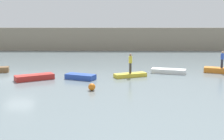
{
  "coord_description": "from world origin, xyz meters",
  "views": [
    {
      "loc": [
        8.6,
        -24.89,
        5.05
      ],
      "look_at": [
        8.37,
        1.7,
        0.48
      ],
      "focal_mm": 45.56,
      "sensor_mm": 36.0,
      "label": 1
    }
  ],
  "objects_px": {
    "rowboat_red": "(35,77)",
    "rowboat_blue": "(80,77)",
    "person_yellow_shirt": "(130,62)",
    "rowboat_white": "(168,71)",
    "person_blue_shirt": "(222,59)",
    "mooring_buoy": "(92,87)",
    "rowboat_orange": "(221,70)",
    "rowboat_yellow": "(130,75)"
  },
  "relations": [
    {
      "from": "rowboat_red",
      "to": "rowboat_orange",
      "type": "distance_m",
      "value": 17.96
    },
    {
      "from": "rowboat_orange",
      "to": "mooring_buoy",
      "type": "relative_size",
      "value": 6.12
    },
    {
      "from": "rowboat_white",
      "to": "person_yellow_shirt",
      "type": "xyz_separation_m",
      "value": [
        -3.87,
        -1.99,
        1.14
      ]
    },
    {
      "from": "rowboat_yellow",
      "to": "rowboat_white",
      "type": "height_order",
      "value": "rowboat_white"
    },
    {
      "from": "rowboat_red",
      "to": "mooring_buoy",
      "type": "relative_size",
      "value": 6.13
    },
    {
      "from": "mooring_buoy",
      "to": "rowboat_orange",
      "type": "bearing_deg",
      "value": 30.98
    },
    {
      "from": "person_blue_shirt",
      "to": "mooring_buoy",
      "type": "bearing_deg",
      "value": -149.02
    },
    {
      "from": "rowboat_red",
      "to": "rowboat_white",
      "type": "distance_m",
      "value": 12.76
    },
    {
      "from": "rowboat_white",
      "to": "rowboat_orange",
      "type": "relative_size",
      "value": 1.01
    },
    {
      "from": "rowboat_white",
      "to": "rowboat_orange",
      "type": "bearing_deg",
      "value": 20.33
    },
    {
      "from": "rowboat_blue",
      "to": "mooring_buoy",
      "type": "xyz_separation_m",
      "value": [
        1.33,
        -4.13,
        0.04
      ]
    },
    {
      "from": "rowboat_yellow",
      "to": "rowboat_orange",
      "type": "xyz_separation_m",
      "value": [
        9.17,
        2.2,
        0.08
      ]
    },
    {
      "from": "rowboat_blue",
      "to": "mooring_buoy",
      "type": "bearing_deg",
      "value": -49.31
    },
    {
      "from": "person_yellow_shirt",
      "to": "rowboat_blue",
      "type": "bearing_deg",
      "value": -166.68
    },
    {
      "from": "rowboat_red",
      "to": "person_yellow_shirt",
      "type": "bearing_deg",
      "value": -20.72
    },
    {
      "from": "rowboat_yellow",
      "to": "person_yellow_shirt",
      "type": "distance_m",
      "value": 1.18
    },
    {
      "from": "mooring_buoy",
      "to": "rowboat_white",
      "type": "bearing_deg",
      "value": 45.69
    },
    {
      "from": "rowboat_yellow",
      "to": "rowboat_orange",
      "type": "height_order",
      "value": "rowboat_orange"
    },
    {
      "from": "rowboat_blue",
      "to": "rowboat_yellow",
      "type": "bearing_deg",
      "value": 36.15
    },
    {
      "from": "rowboat_red",
      "to": "mooring_buoy",
      "type": "height_order",
      "value": "mooring_buoy"
    },
    {
      "from": "rowboat_blue",
      "to": "person_yellow_shirt",
      "type": "distance_m",
      "value": 4.71
    },
    {
      "from": "rowboat_red",
      "to": "rowboat_white",
      "type": "bearing_deg",
      "value": -14.73
    },
    {
      "from": "mooring_buoy",
      "to": "rowboat_yellow",
      "type": "bearing_deg",
      "value": 58.91
    },
    {
      "from": "rowboat_white",
      "to": "person_yellow_shirt",
      "type": "height_order",
      "value": "person_yellow_shirt"
    },
    {
      "from": "person_yellow_shirt",
      "to": "mooring_buoy",
      "type": "bearing_deg",
      "value": -121.09
    },
    {
      "from": "rowboat_orange",
      "to": "person_yellow_shirt",
      "type": "relative_size",
      "value": 1.83
    },
    {
      "from": "person_yellow_shirt",
      "to": "person_blue_shirt",
      "type": "distance_m",
      "value": 9.43
    },
    {
      "from": "rowboat_red",
      "to": "rowboat_orange",
      "type": "xyz_separation_m",
      "value": [
        17.6,
        3.59,
        0.02
      ]
    },
    {
      "from": "rowboat_blue",
      "to": "mooring_buoy",
      "type": "relative_size",
      "value": 4.94
    },
    {
      "from": "rowboat_blue",
      "to": "person_yellow_shirt",
      "type": "bearing_deg",
      "value": 36.15
    },
    {
      "from": "rowboat_orange",
      "to": "person_yellow_shirt",
      "type": "height_order",
      "value": "person_yellow_shirt"
    },
    {
      "from": "rowboat_yellow",
      "to": "person_yellow_shirt",
      "type": "xyz_separation_m",
      "value": [
        0.0,
        -0.0,
        1.18
      ]
    },
    {
      "from": "rowboat_red",
      "to": "rowboat_orange",
      "type": "bearing_deg",
      "value": -18.55
    },
    {
      "from": "mooring_buoy",
      "to": "rowboat_red",
      "type": "bearing_deg",
      "value": 144.45
    },
    {
      "from": "rowboat_blue",
      "to": "rowboat_white",
      "type": "relative_size",
      "value": 0.8
    },
    {
      "from": "person_yellow_shirt",
      "to": "mooring_buoy",
      "type": "xyz_separation_m",
      "value": [
        -3.12,
        -5.18,
        -1.09
      ]
    },
    {
      "from": "rowboat_blue",
      "to": "rowboat_orange",
      "type": "xyz_separation_m",
      "value": [
        13.62,
        3.25,
        0.03
      ]
    },
    {
      "from": "rowboat_red",
      "to": "rowboat_white",
      "type": "relative_size",
      "value": 0.99
    },
    {
      "from": "rowboat_orange",
      "to": "rowboat_blue",
      "type": "bearing_deg",
      "value": -144.46
    },
    {
      "from": "rowboat_white",
      "to": "mooring_buoy",
      "type": "xyz_separation_m",
      "value": [
        -7.0,
        -7.17,
        0.06
      ]
    },
    {
      "from": "rowboat_red",
      "to": "rowboat_blue",
      "type": "distance_m",
      "value": 3.99
    },
    {
      "from": "rowboat_blue",
      "to": "person_blue_shirt",
      "type": "height_order",
      "value": "person_blue_shirt"
    }
  ]
}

